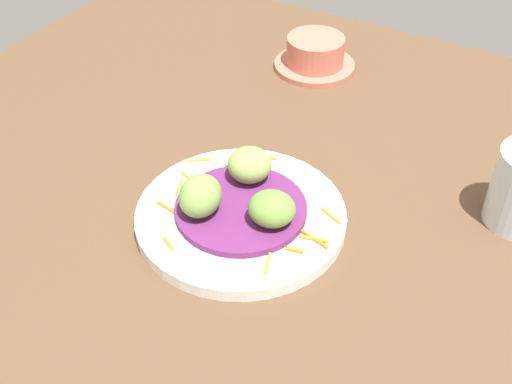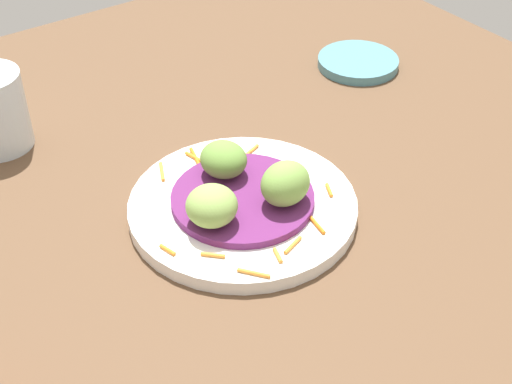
{
  "view_description": "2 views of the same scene",
  "coord_description": "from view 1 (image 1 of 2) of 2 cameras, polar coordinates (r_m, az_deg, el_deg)",
  "views": [
    {
      "loc": [
        -29.27,
        46.94,
        53.1
      ],
      "look_at": [
        -0.63,
        -2.36,
        5.0
      ],
      "focal_mm": 45.87,
      "sensor_mm": 36.0,
      "label": 1
    },
    {
      "loc": [
        49.57,
        -33.77,
        52.19
      ],
      "look_at": [
        1.52,
        0.62,
        5.52
      ],
      "focal_mm": 51.76,
      "sensor_mm": 36.0,
      "label": 2
    }
  ],
  "objects": [
    {
      "name": "cabbage_bed",
      "position": [
        0.74,
        -1.32,
        -1.21
      ],
      "size": [
        15.03,
        15.03,
        0.85
      ],
      "primitive_type": "cylinder",
      "color": "#60235B",
      "rests_on": "main_plate"
    },
    {
      "name": "guac_scoop_right",
      "position": [
        0.76,
        -0.57,
        2.39
      ],
      "size": [
        6.44,
        6.45,
        3.98
      ],
      "primitive_type": "ellipsoid",
      "rotation": [
        0.0,
        0.0,
        5.01
      ],
      "color": "#84A851",
      "rests_on": "cabbage_bed"
    },
    {
      "name": "guac_scoop_center",
      "position": [
        0.71,
        1.39,
        -1.45
      ],
      "size": [
        6.21,
        5.91,
        3.77
      ],
      "primitive_type": "ellipsoid",
      "rotation": [
        0.0,
        0.0,
        0.24
      ],
      "color": "olive",
      "rests_on": "cabbage_bed"
    },
    {
      "name": "guac_scoop_left",
      "position": [
        0.72,
        -4.88,
        -0.33
      ],
      "size": [
        5.67,
        6.34,
        4.55
      ],
      "primitive_type": "ellipsoid",
      "rotation": [
        0.0,
        0.0,
        3.35
      ],
      "color": "#759E47",
      "rests_on": "cabbage_bed"
    },
    {
      "name": "carrot_garnish",
      "position": [
        0.74,
        -0.93,
        -1.45
      ],
      "size": [
        22.05,
        19.75,
        0.4
      ],
      "color": "orange",
      "rests_on": "main_plate"
    },
    {
      "name": "table_surface",
      "position": [
        0.76,
        -1.31,
        -3.14
      ],
      "size": [
        110.0,
        110.0,
        2.0
      ],
      "primitive_type": "cube",
      "color": "brown",
      "rests_on": "ground"
    },
    {
      "name": "main_plate",
      "position": [
        0.75,
        -1.31,
        -1.89
      ],
      "size": [
        24.08,
        24.08,
        1.56
      ],
      "primitive_type": "cylinder",
      "color": "white",
      "rests_on": "table_surface"
    },
    {
      "name": "terracotta_bowl",
      "position": [
        1.04,
        5.18,
        11.84
      ],
      "size": [
        12.56,
        12.56,
        5.08
      ],
      "color": "#C66B56",
      "rests_on": "table_surface"
    }
  ]
}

